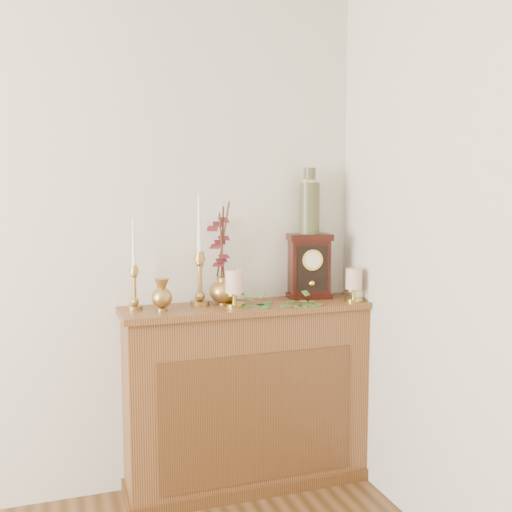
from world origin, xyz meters
name	(u,v)px	position (x,y,z in m)	size (l,w,h in m)	color
console_shelf	(248,401)	(1.40, 2.10, 0.44)	(1.24, 0.34, 0.93)	brown
candlestick_left	(134,280)	(0.86, 2.15, 1.07)	(0.07, 0.07, 0.43)	#B68C48
candlestick_center	(200,269)	(1.17, 2.15, 1.11)	(0.09, 0.09, 0.54)	#B68C48
bud_vase	(162,295)	(0.97, 2.06, 1.01)	(0.09, 0.09, 0.15)	#B68C48
ginger_jar	(220,258)	(1.28, 2.17, 1.16)	(0.21, 0.22, 0.51)	#B68C48
pillar_candle_left	(234,286)	(1.32, 2.07, 1.03)	(0.10, 0.10, 0.19)	gold
pillar_candle_right	(354,283)	(1.93, 2.00, 1.02)	(0.09, 0.09, 0.18)	gold
ivy_garland	(284,304)	(1.56, 2.01, 0.94)	(0.38, 0.19, 0.07)	#3B732B
mantel_clock	(309,266)	(1.76, 2.17, 1.09)	(0.24, 0.19, 0.33)	black
ceramic_vase	(309,204)	(1.76, 2.18, 1.41)	(0.10, 0.10, 0.34)	#1C382D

